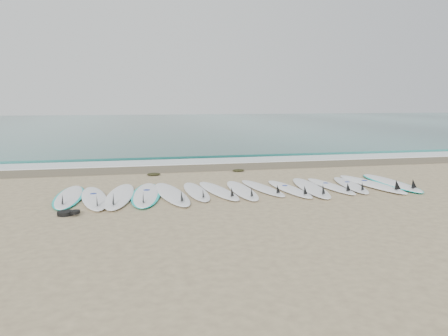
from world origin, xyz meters
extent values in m
plane|color=tan|center=(0.00, 0.00, 0.00)|extent=(120.00, 120.00, 0.00)
cube|color=#225E58|center=(0.00, 32.50, 0.01)|extent=(120.00, 55.00, 0.03)
cube|color=brown|center=(0.00, 4.10, 0.01)|extent=(120.00, 1.80, 0.01)
cube|color=silver|center=(0.00, 5.50, 0.02)|extent=(120.00, 1.40, 0.04)
cube|color=#225E58|center=(0.00, 7.00, 0.05)|extent=(120.00, 1.00, 0.10)
ellipsoid|color=white|center=(-4.19, 0.13, 0.05)|extent=(0.57, 2.64, 0.09)
ellipsoid|color=#01C6C0|center=(-4.19, 0.13, 0.04)|extent=(0.67, 2.66, 0.06)
cone|color=black|center=(-4.20, -0.83, 0.20)|extent=(0.23, 0.28, 0.28)
ellipsoid|color=white|center=(-3.60, -0.15, 0.05)|extent=(0.92, 2.73, 0.09)
cone|color=black|center=(-3.47, -1.12, 0.20)|extent=(0.26, 0.31, 0.29)
cylinder|color=navy|center=(-3.64, 0.11, 0.09)|extent=(0.17, 0.17, 0.01)
ellipsoid|color=white|center=(-3.02, -0.07, 0.05)|extent=(0.91, 2.95, 0.09)
cone|color=black|center=(-3.13, -1.13, 0.22)|extent=(0.28, 0.33, 0.31)
ellipsoid|color=white|center=(-2.40, -0.03, 0.05)|extent=(0.86, 2.87, 0.09)
ellipsoid|color=#01C6C0|center=(-2.40, -0.03, 0.04)|extent=(0.96, 2.90, 0.07)
cone|color=black|center=(-2.50, -1.06, 0.21)|extent=(0.27, 0.32, 0.30)
cylinder|color=navy|center=(-2.38, 0.24, 0.10)|extent=(0.18, 0.18, 0.01)
ellipsoid|color=white|center=(-1.81, -0.10, 0.05)|extent=(0.94, 2.93, 0.09)
cone|color=black|center=(-1.68, -1.14, 0.22)|extent=(0.28, 0.33, 0.31)
ellipsoid|color=white|center=(-1.17, 0.07, 0.04)|extent=(0.58, 2.42, 0.08)
cone|color=black|center=(-1.14, -0.80, 0.18)|extent=(0.21, 0.26, 0.26)
ellipsoid|color=white|center=(-0.62, 0.05, 0.04)|extent=(0.91, 2.56, 0.08)
cone|color=black|center=(-0.47, -0.85, 0.19)|extent=(0.25, 0.30, 0.27)
ellipsoid|color=white|center=(-0.02, -0.03, 0.04)|extent=(0.54, 2.53, 0.08)
cone|color=black|center=(-0.03, -0.95, 0.19)|extent=(0.22, 0.27, 0.27)
ellipsoid|color=white|center=(0.57, 0.14, 0.04)|extent=(0.85, 2.39, 0.08)
cone|color=black|center=(0.70, -0.71, 0.18)|extent=(0.24, 0.28, 0.25)
ellipsoid|color=white|center=(1.20, -0.12, 0.04)|extent=(0.71, 2.43, 0.08)
cone|color=black|center=(1.28, -0.99, 0.18)|extent=(0.22, 0.27, 0.26)
cylinder|color=navy|center=(1.18, 0.11, 0.08)|extent=(0.15, 0.15, 0.01)
ellipsoid|color=white|center=(1.80, -0.11, 0.05)|extent=(0.87, 2.80, 0.09)
cone|color=black|center=(1.69, -1.11, 0.21)|extent=(0.26, 0.32, 0.29)
ellipsoid|color=white|center=(2.41, 0.00, 0.04)|extent=(0.65, 2.38, 0.08)
cone|color=black|center=(2.47, -0.85, 0.18)|extent=(0.22, 0.26, 0.25)
cylinder|color=navy|center=(2.39, 0.23, 0.08)|extent=(0.14, 0.14, 0.01)
ellipsoid|color=white|center=(3.00, 0.03, 0.04)|extent=(0.85, 2.42, 0.08)
cone|color=black|center=(2.87, -0.83, 0.18)|extent=(0.24, 0.28, 0.25)
cylinder|color=navy|center=(3.04, 0.25, 0.08)|extent=(0.16, 0.16, 0.01)
ellipsoid|color=white|center=(3.60, 0.00, 0.05)|extent=(0.87, 2.86, 0.09)
cone|color=black|center=(3.70, -1.02, 0.21)|extent=(0.27, 0.32, 0.30)
cylinder|color=navy|center=(3.57, 0.27, 0.10)|extent=(0.18, 0.18, 0.01)
ellipsoid|color=white|center=(4.24, 0.06, 0.05)|extent=(0.65, 2.79, 0.09)
ellipsoid|color=#01C6C0|center=(4.24, 0.06, 0.04)|extent=(0.75, 2.81, 0.06)
cone|color=black|center=(4.22, -0.95, 0.21)|extent=(0.24, 0.30, 0.30)
ellipsoid|color=black|center=(-2.05, 2.89, 0.04)|extent=(0.41, 0.32, 0.08)
ellipsoid|color=black|center=(0.68, 3.06, 0.04)|extent=(0.40, 0.31, 0.08)
cylinder|color=black|center=(-4.07, -1.47, 0.04)|extent=(0.32, 0.32, 0.08)
cylinder|color=black|center=(-3.87, -1.57, 0.08)|extent=(0.20, 0.20, 0.06)
camera|label=1|loc=(-2.77, -10.49, 2.29)|focal=35.00mm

